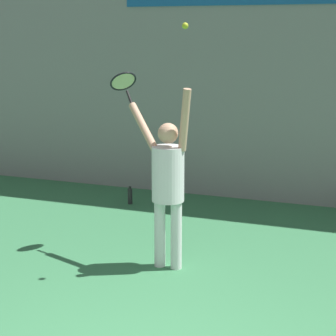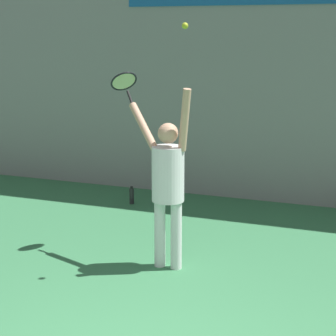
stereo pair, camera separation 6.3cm
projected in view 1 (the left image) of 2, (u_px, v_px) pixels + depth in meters
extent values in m
cube|color=gray|center=(289.00, 46.00, 9.40)|extent=(18.00, 0.10, 5.00)
cylinder|color=white|center=(160.00, 233.00, 7.14)|extent=(0.13, 0.13, 0.81)
cylinder|color=white|center=(176.00, 235.00, 7.07)|extent=(0.13, 0.13, 0.81)
cylinder|color=white|center=(168.00, 174.00, 6.95)|extent=(0.37, 0.37, 0.64)
sphere|color=#D8A884|center=(168.00, 133.00, 6.84)|extent=(0.23, 0.23, 0.23)
cylinder|color=#D8A884|center=(185.00, 120.00, 6.70)|extent=(0.21, 0.19, 0.71)
cylinder|color=#D8A884|center=(143.00, 126.00, 7.12)|extent=(0.53, 0.45, 0.51)
cylinder|color=black|center=(130.00, 98.00, 7.36)|extent=(0.15, 0.14, 0.17)
torus|color=black|center=(123.00, 81.00, 7.48)|extent=(0.41, 0.42, 0.26)
cylinder|color=beige|center=(123.00, 81.00, 7.48)|extent=(0.35, 0.35, 0.21)
sphere|color=#CCDB2D|center=(185.00, 26.00, 6.39)|extent=(0.07, 0.07, 0.07)
cylinder|color=#262628|center=(130.00, 196.00, 9.80)|extent=(0.08, 0.08, 0.25)
cylinder|color=black|center=(130.00, 188.00, 9.77)|extent=(0.04, 0.04, 0.04)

